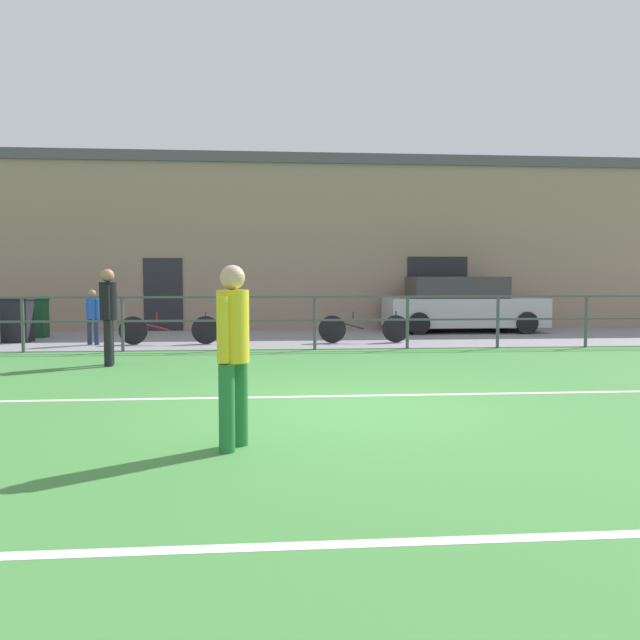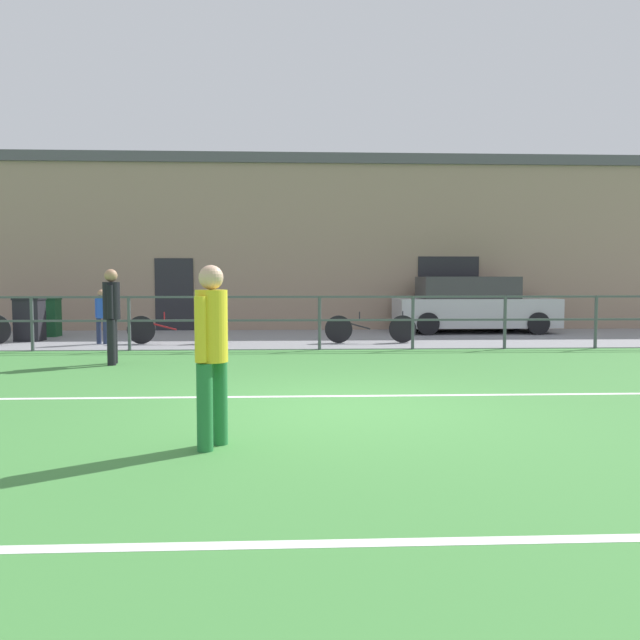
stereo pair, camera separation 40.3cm
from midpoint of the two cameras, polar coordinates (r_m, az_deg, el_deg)
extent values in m
cube|color=#42843D|center=(7.40, 1.43, -8.16)|extent=(60.00, 44.00, 0.04)
cube|color=white|center=(8.10, 0.88, -6.95)|extent=(36.00, 0.11, 0.00)
cube|color=white|center=(3.85, 7.78, -19.36)|extent=(36.00, 0.11, 0.00)
cube|color=gray|center=(15.79, -1.88, -1.67)|extent=(48.00, 5.00, 0.02)
cylinder|color=#474C51|center=(14.22, -26.25, -0.38)|extent=(0.07, 0.07, 1.15)
cylinder|color=#474C51|center=(13.62, -18.40, -0.35)|extent=(0.07, 0.07, 1.15)
cylinder|color=#474C51|center=(13.29, -9.99, -0.31)|extent=(0.07, 0.07, 1.15)
cylinder|color=#474C51|center=(13.25, -1.34, -0.26)|extent=(0.07, 0.07, 1.15)
cylinder|color=#474C51|center=(13.52, 7.15, -0.21)|extent=(0.07, 0.07, 1.15)
cylinder|color=#474C51|center=(14.07, 15.15, -0.16)|extent=(0.07, 0.07, 1.15)
cylinder|color=#474C51|center=(14.87, 22.42, -0.11)|extent=(0.07, 0.07, 1.15)
cube|color=#474C51|center=(13.23, -1.35, 2.13)|extent=(36.00, 0.04, 0.04)
cube|color=#474C51|center=(13.25, -1.35, -0.02)|extent=(36.00, 0.04, 0.04)
cube|color=gray|center=(19.43, -2.44, 6.46)|extent=(28.00, 2.40, 4.84)
cube|color=#232328|center=(18.47, -14.73, 2.23)|extent=(1.10, 0.04, 2.10)
cube|color=#232328|center=(18.80, 10.06, 4.04)|extent=(1.80, 0.04, 1.10)
cube|color=#4C4C51|center=(19.72, -2.46, 13.93)|extent=(28.00, 2.56, 0.30)
cylinder|color=black|center=(11.42, -19.73, -2.03)|extent=(0.15, 0.15, 0.80)
cylinder|color=black|center=(11.67, -19.59, -1.91)|extent=(0.15, 0.15, 0.80)
cylinder|color=black|center=(11.49, -19.74, 1.64)|extent=(0.29, 0.29, 0.66)
sphere|color=#A37556|center=(11.49, -19.79, 3.85)|extent=(0.23, 0.23, 0.23)
cylinder|color=black|center=(11.32, -19.85, 1.52)|extent=(0.10, 0.10, 0.59)
cylinder|color=black|center=(11.67, -19.64, 1.59)|extent=(0.10, 0.10, 0.59)
cylinder|color=#237038|center=(5.77, -9.31, -7.49)|extent=(0.14, 0.14, 0.77)
cylinder|color=#237038|center=(5.57, -10.58, -7.92)|extent=(0.14, 0.14, 0.77)
cylinder|color=gold|center=(5.58, -10.02, -0.57)|extent=(0.29, 0.29, 0.64)
sphere|color=tan|center=(5.56, -10.07, 3.85)|extent=(0.22, 0.22, 0.22)
cylinder|color=gold|center=(5.72, -9.12, -0.62)|extent=(0.10, 0.10, 0.57)
cylinder|color=gold|center=(5.43, -10.96, -0.88)|extent=(0.10, 0.10, 0.57)
cylinder|color=#232D4C|center=(15.00, -20.45, -1.02)|extent=(0.11, 0.11, 0.59)
cylinder|color=#232D4C|center=(15.11, -21.00, -1.00)|extent=(0.11, 0.11, 0.59)
cylinder|color=blue|center=(15.02, -20.78, 1.04)|extent=(0.22, 0.22, 0.49)
sphere|color=#A37556|center=(15.01, -20.81, 2.29)|extent=(0.17, 0.17, 0.17)
cylinder|color=blue|center=(14.94, -20.38, 0.98)|extent=(0.08, 0.08, 0.44)
cylinder|color=blue|center=(15.10, -21.17, 0.99)|extent=(0.08, 0.08, 0.44)
cube|color=#B7B7BC|center=(17.96, 12.35, 0.72)|extent=(4.36, 1.72, 0.78)
cube|color=#373738|center=(17.87, 11.71, 2.93)|extent=(2.62, 1.44, 0.60)
cylinder|color=black|center=(16.79, 8.32, -0.32)|extent=(0.60, 0.18, 0.60)
cylinder|color=black|center=(17.70, 17.72, -0.25)|extent=(0.60, 0.18, 0.60)
cylinder|color=black|center=(18.40, 7.16, 0.05)|extent=(0.60, 0.18, 0.60)
cylinder|color=black|center=(19.23, 15.85, 0.09)|extent=(0.60, 0.18, 0.60)
cylinder|color=black|center=(14.50, 0.33, -0.85)|extent=(0.64, 0.04, 0.64)
cylinder|color=black|center=(14.71, 6.16, -0.80)|extent=(0.64, 0.04, 0.64)
cube|color=black|center=(14.57, 3.27, -0.01)|extent=(1.17, 0.04, 0.04)
cube|color=black|center=(14.53, 1.81, -0.43)|extent=(0.73, 0.03, 0.23)
cylinder|color=black|center=(14.53, 2.25, 0.38)|extent=(0.03, 0.03, 0.20)
cylinder|color=black|center=(14.69, 6.17, 0.28)|extent=(0.03, 0.03, 0.28)
cylinder|color=black|center=(14.81, -17.44, -0.92)|extent=(0.64, 0.04, 0.64)
cylinder|color=black|center=(14.54, -11.18, -0.90)|extent=(0.64, 0.04, 0.64)
cube|color=maroon|center=(14.64, -14.35, -0.10)|extent=(1.27, 0.04, 0.04)
cube|color=maroon|center=(14.72, -15.90, -0.51)|extent=(0.79, 0.03, 0.23)
cylinder|color=maroon|center=(14.68, -15.45, 0.29)|extent=(0.03, 0.03, 0.20)
cylinder|color=maroon|center=(14.52, -11.19, 0.20)|extent=(0.03, 0.03, 0.28)
cube|color=black|center=(16.41, -26.53, -0.10)|extent=(0.59, 0.50, 0.98)
cube|color=black|center=(16.39, -26.59, 1.75)|extent=(0.63, 0.53, 0.08)
cube|color=#194C28|center=(17.49, -25.16, 0.09)|extent=(0.54, 0.46, 0.94)
cube|color=#143D20|center=(17.47, -25.21, 1.76)|extent=(0.58, 0.49, 0.08)
camera|label=1|loc=(0.20, -91.09, -0.07)|focal=35.05mm
camera|label=2|loc=(0.20, 88.91, 0.07)|focal=35.05mm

